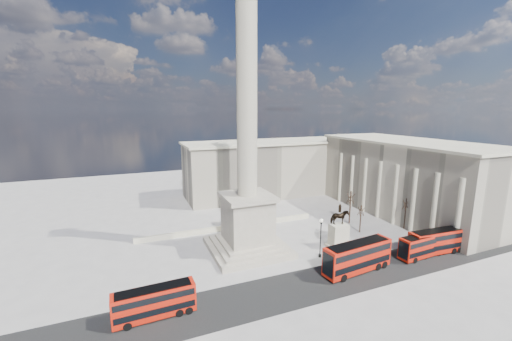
{
  "coord_description": "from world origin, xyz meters",
  "views": [
    {
      "loc": [
        -19.53,
        -46.88,
        26.17
      ],
      "look_at": [
        1.28,
        3.94,
        15.4
      ],
      "focal_mm": 22.0,
      "sensor_mm": 36.0,
      "label": 1
    }
  ],
  "objects": [
    {
      "name": "pedestrian_standing",
      "position": [
        27.4,
        -5.44,
        0.77
      ],
      "size": [
        0.94,
        0.92,
        1.53
      ],
      "primitive_type": "imported",
      "rotation": [
        0.0,
        0.0,
        3.82
      ],
      "color": "black",
      "rests_on": "ground"
    },
    {
      "name": "red_bus_d",
      "position": [
        31.56,
        -9.62,
        2.38
      ],
      "size": [
        11.32,
        3.32,
        4.53
      ],
      "rotation": [
        0.0,
        0.0,
        -0.07
      ],
      "color": "red",
      "rests_on": "ground"
    },
    {
      "name": "balustrade_wall",
      "position": [
        0.0,
        16.0,
        0.55
      ],
      "size": [
        40.0,
        0.6,
        1.1
      ],
      "primitive_type": "cube",
      "color": "beige",
      "rests_on": "ground"
    },
    {
      "name": "victorian_lamp",
      "position": [
        10.95,
        -2.78,
        4.25
      ],
      "size": [
        0.62,
        0.62,
        7.22
      ],
      "rotation": [
        0.0,
        0.0,
        0.16
      ],
      "color": "black",
      "rests_on": "ground"
    },
    {
      "name": "pedestrian_walking",
      "position": [
        11.49,
        -6.5,
        0.86
      ],
      "size": [
        0.72,
        0.57,
        1.72
      ],
      "primitive_type": "imported",
      "rotation": [
        0.0,
        0.0,
        0.28
      ],
      "color": "black",
      "rests_on": "ground"
    },
    {
      "name": "red_bus_b",
      "position": [
        13.69,
        -9.43,
        2.64
      ],
      "size": [
        12.61,
        4.06,
        5.03
      ],
      "rotation": [
        0.0,
        0.0,
        0.1
      ],
      "color": "red",
      "rests_on": "ground"
    },
    {
      "name": "pedestrian_crossing",
      "position": [
        18.47,
        0.18,
        0.81
      ],
      "size": [
        0.93,
        0.98,
        1.63
      ],
      "primitive_type": "imported",
      "rotation": [
        0.0,
        0.0,
        2.3
      ],
      "color": "black",
      "rests_on": "ground"
    },
    {
      "name": "asphalt_road",
      "position": [
        5.0,
        -10.0,
        0.0
      ],
      "size": [
        120.0,
        9.0,
        0.01
      ],
      "primitive_type": "cube",
      "color": "black",
      "rests_on": "ground"
    },
    {
      "name": "building_northeast",
      "position": [
        20.0,
        40.0,
        8.32
      ],
      "size": [
        51.0,
        17.0,
        16.6
      ],
      "color": "beige",
      "rests_on": "ground"
    },
    {
      "name": "bare_tree_far",
      "position": [
        26.91,
        9.09,
        6.4
      ],
      "size": [
        1.99,
        1.99,
        8.12
      ],
      "rotation": [
        0.0,
        0.0,
        0.27
      ],
      "color": "#332319",
      "rests_on": "ground"
    },
    {
      "name": "bare_tree_near",
      "position": [
        36.04,
        1.71,
        5.8
      ],
      "size": [
        1.68,
        1.68,
        7.36
      ],
      "rotation": [
        0.0,
        0.0,
        0.28
      ],
      "color": "#332319",
      "rests_on": "ground"
    },
    {
      "name": "bare_tree_mid",
      "position": [
        25.51,
        3.83,
        5.02
      ],
      "size": [
        1.68,
        1.68,
        6.37
      ],
      "rotation": [
        0.0,
        0.0,
        -0.43
      ],
      "color": "#332319",
      "rests_on": "ground"
    },
    {
      "name": "ground",
      "position": [
        0.0,
        0.0,
        0.0
      ],
      "size": [
        180.0,
        180.0,
        0.0
      ],
      "primitive_type": "plane",
      "color": "#A5A19C",
      "rests_on": "ground"
    },
    {
      "name": "building_east",
      "position": [
        45.0,
        10.0,
        9.32
      ],
      "size": [
        19.0,
        46.0,
        18.6
      ],
      "color": "beige",
      "rests_on": "ground"
    },
    {
      "name": "equestrian_statue",
      "position": [
        16.56,
        -0.54,
        3.02
      ],
      "size": [
        4.17,
        3.13,
        8.64
      ],
      "color": "beige",
      "rests_on": "ground"
    },
    {
      "name": "red_bus_c",
      "position": [
        28.29,
        -9.66,
        2.19
      ],
      "size": [
        10.43,
        2.94,
        4.18
      ],
      "rotation": [
        0.0,
        0.0,
        0.05
      ],
      "color": "red",
      "rests_on": "ground"
    },
    {
      "name": "red_bus_a",
      "position": [
        -17.83,
        -8.99,
        2.16
      ],
      "size": [
        10.22,
        2.72,
        4.12
      ],
      "rotation": [
        0.0,
        0.0,
        0.03
      ],
      "color": "red",
      "rests_on": "ground"
    },
    {
      "name": "nelsons_column",
      "position": [
        0.0,
        5.0,
        12.92
      ],
      "size": [
        14.0,
        14.0,
        49.85
      ],
      "color": "#ABA28E",
      "rests_on": "ground"
    }
  ]
}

